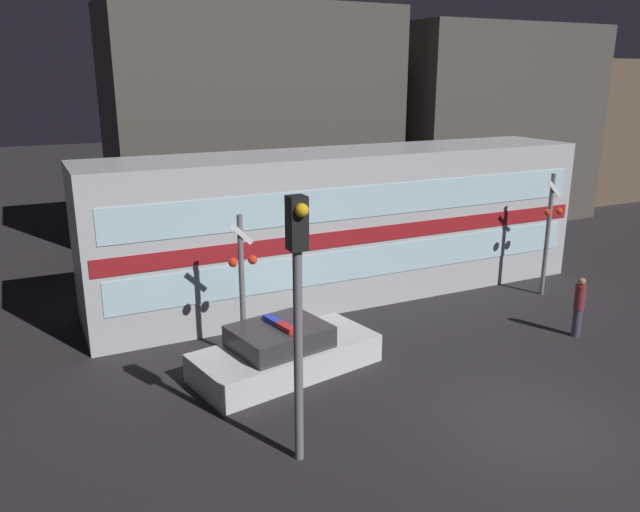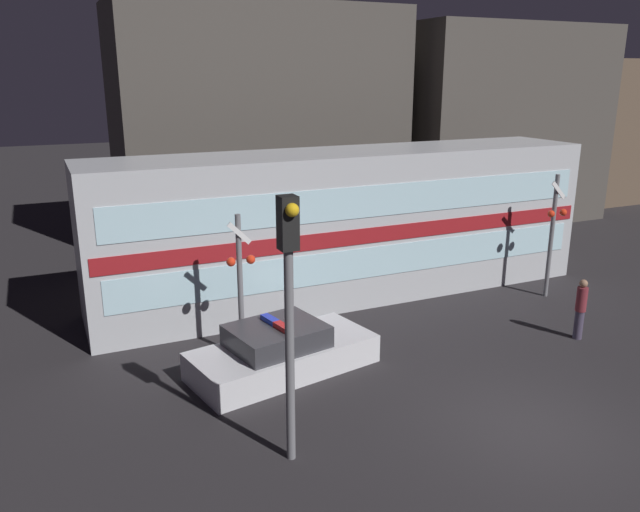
{
  "view_description": "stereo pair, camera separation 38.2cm",
  "coord_description": "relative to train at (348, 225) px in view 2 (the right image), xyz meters",
  "views": [
    {
      "loc": [
        -8.55,
        -7.99,
        6.68
      ],
      "look_at": [
        -1.57,
        6.4,
        2.03
      ],
      "focal_mm": 35.0,
      "sensor_mm": 36.0,
      "label": 1
    },
    {
      "loc": [
        -8.21,
        -8.16,
        6.68
      ],
      "look_at": [
        -1.57,
        6.4,
        2.03
      ],
      "focal_mm": 35.0,
      "sensor_mm": 36.0,
      "label": 2
    }
  ],
  "objects": [
    {
      "name": "building_right",
      "position": [
        21.41,
        8.78,
        1.48
      ],
      "size": [
        7.91,
        5.21,
        7.47
      ],
      "color": "brown",
      "rests_on": "ground_plane"
    },
    {
      "name": "train",
      "position": [
        0.0,
        0.0,
        0.0
      ],
      "size": [
        15.64,
        2.92,
        4.51
      ],
      "color": "#B7BABF",
      "rests_on": "ground_plane"
    },
    {
      "name": "traffic_light_corner",
      "position": [
        -4.91,
        -7.46,
        0.87
      ],
      "size": [
        0.3,
        0.46,
        4.83
      ],
      "color": "slate",
      "rests_on": "ground_plane"
    },
    {
      "name": "ground_plane",
      "position": [
        -0.32,
        -8.47,
        -2.26
      ],
      "size": [
        120.0,
        120.0,
        0.0
      ],
      "primitive_type": "plane",
      "color": "#262326"
    },
    {
      "name": "police_car",
      "position": [
        -3.81,
        -4.16,
        -1.78
      ],
      "size": [
        4.6,
        2.66,
        1.29
      ],
      "rotation": [
        0.0,
        0.0,
        0.19
      ],
      "color": "silver",
      "rests_on": "ground_plane"
    },
    {
      "name": "crossing_signal_far",
      "position": [
        -4.42,
        -3.09,
        -0.25
      ],
      "size": [
        0.7,
        0.31,
        3.6
      ],
      "color": "slate",
      "rests_on": "ground_plane"
    },
    {
      "name": "pedestrian",
      "position": [
        3.96,
        -5.63,
        -1.42
      ],
      "size": [
        0.27,
        0.27,
        1.63
      ],
      "color": "#3F384C",
      "rests_on": "ground_plane"
    },
    {
      "name": "crossing_signal_near",
      "position": [
        5.6,
        -2.79,
        -0.12
      ],
      "size": [
        0.7,
        0.31,
        3.84
      ],
      "color": "slate",
      "rests_on": "ground_plane"
    },
    {
      "name": "building_center",
      "position": [
        11.31,
        7.46,
        2.17
      ],
      "size": [
        9.77,
        5.94,
        8.86
      ],
      "color": "#47423D",
      "rests_on": "ground_plane"
    },
    {
      "name": "building_left",
      "position": [
        0.0,
        7.83,
        2.41
      ],
      "size": [
        11.42,
        4.68,
        9.33
      ],
      "color": "#47423D",
      "rests_on": "ground_plane"
    }
  ]
}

